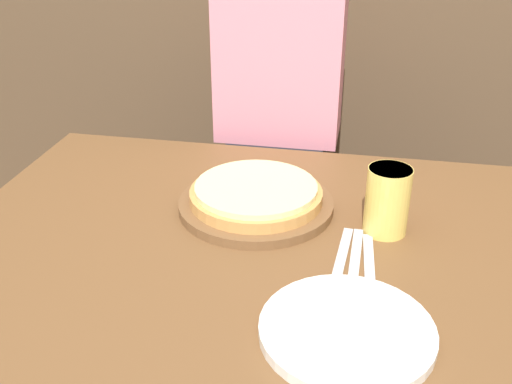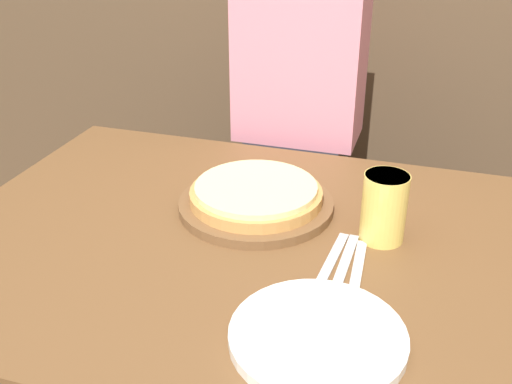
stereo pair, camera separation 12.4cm
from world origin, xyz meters
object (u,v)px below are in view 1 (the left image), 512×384
Objects in this scene: beer_glass at (388,198)px; dinner_knife at (355,260)px; fork at (341,259)px; spoon at (369,262)px; diner_person at (279,160)px; dinner_plate at (347,331)px; pizza_on_board at (256,198)px.

dinner_knife is (-0.05, -0.12, -0.07)m from beer_glass.
fork is at bearing -122.51° from beer_glass.
dinner_knife is at bearing 180.00° from spoon.
spoon is at bearing -0.00° from fork.
dinner_knife is at bearing -69.50° from diner_person.
beer_glass is at bearing 66.80° from dinner_knife.
dinner_plate reaches higher than spoon.
diner_person is at bearing 110.50° from dinner_knife.
dinner_plate is 1.24× the size of dinner_knife.
diner_person is (-0.03, 0.48, -0.13)m from pizza_on_board.
diner_person is at bearing 119.22° from beer_glass.
diner_person is at bearing 108.51° from fork.
beer_glass is at bearing 80.27° from dinner_plate.
beer_glass reaches higher than fork.
beer_glass is 0.74× the size of spoon.
spoon is (0.02, 0.00, 0.00)m from dinner_knife.
spoon is at bearing -67.56° from diner_person.
fork is at bearing -71.49° from diner_person.
beer_glass is 0.62m from diner_person.
beer_glass is (0.26, -0.04, 0.05)m from pizza_on_board.
dinner_plate is 1.46× the size of spoon.
dinner_plate is (-0.06, -0.32, -0.06)m from beer_glass.
fork is (-0.02, 0.20, -0.01)m from dinner_plate.
pizza_on_board reaches higher than spoon.
beer_glass is at bearing -60.78° from diner_person.
diner_person reaches higher than fork.
diner_person reaches higher than spoon.
beer_glass reaches higher than spoon.
fork is (-0.08, -0.12, -0.07)m from beer_glass.
spoon is at bearing 0.00° from dinner_knife.
beer_glass reaches higher than dinner_plate.
dinner_plate is (0.21, -0.36, -0.02)m from pizza_on_board.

